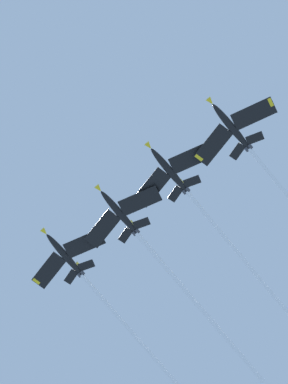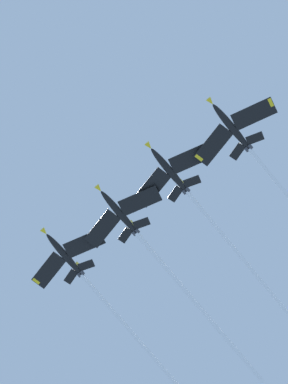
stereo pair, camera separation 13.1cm
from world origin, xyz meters
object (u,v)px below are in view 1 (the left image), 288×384
Objects in this scene: jet_far_left at (261,163)px; jet_inner_right at (100,295)px; jet_inner_left at (200,208)px; jet_centre at (163,264)px.

jet_far_left is 47.44m from jet_inner_right.
jet_inner_right reaches higher than jet_far_left.
jet_centre is (1.53, 15.10, -1.66)m from jet_inner_left.
jet_inner_left is 0.95× the size of jet_inner_right.
jet_far_left is 0.93× the size of jet_inner_right.
jet_inner_right is at bearing 98.08° from jet_inner_left.
jet_inner_right is (-5.89, 15.58, 1.21)m from jet_centre.
jet_inner_left is 30.99m from jet_inner_right.
jet_centre is 1.06× the size of jet_inner_right.
jet_centre is (-1.56, 31.27, -0.45)m from jet_far_left.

